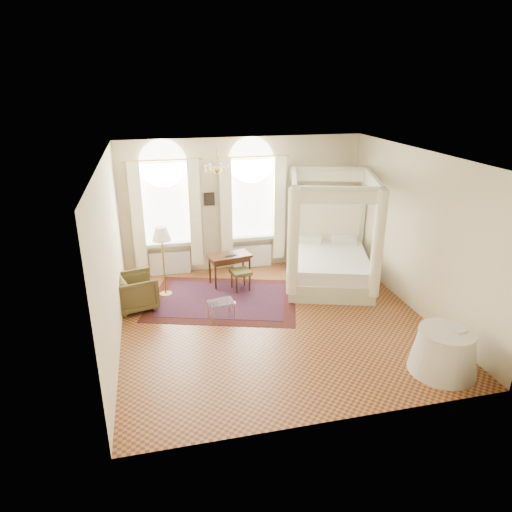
{
  "coord_description": "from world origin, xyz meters",
  "views": [
    {
      "loc": [
        -2.22,
        -7.83,
        4.56
      ],
      "look_at": [
        -0.29,
        0.4,
        1.28
      ],
      "focal_mm": 32.0,
      "sensor_mm": 36.0,
      "label": 1
    }
  ],
  "objects": [
    {
      "name": "window_left",
      "position": [
        -1.9,
        2.87,
        1.49
      ],
      "size": [
        1.62,
        0.27,
        3.29
      ],
      "color": "white",
      "rests_on": "room_walls"
    },
    {
      "name": "canopy_bed",
      "position": [
        1.74,
        1.49,
        0.59
      ],
      "size": [
        2.54,
        2.83,
        2.59
      ],
      "color": "beige",
      "rests_on": "ground"
    },
    {
      "name": "nightstand_lamp",
      "position": [
        2.79,
        2.78,
        0.86
      ],
      "size": [
        0.26,
        0.26,
        0.38
      ],
      "color": "gold",
      "rests_on": "nightstand"
    },
    {
      "name": "coffee_table",
      "position": [
        -1.03,
        0.37,
        0.33
      ],
      "size": [
        0.59,
        0.46,
        0.37
      ],
      "color": "white",
      "rests_on": "ground"
    },
    {
      "name": "ground",
      "position": [
        0.0,
        0.0,
        0.0
      ],
      "size": [
        6.0,
        6.0,
        0.0
      ],
      "primitive_type": "plane",
      "color": "#9C5C2D",
      "rests_on": "ground"
    },
    {
      "name": "writing_desk",
      "position": [
        -0.55,
        2.0,
        0.63
      ],
      "size": [
        1.06,
        0.69,
        0.73
      ],
      "color": "#3C1F10",
      "rests_on": "ground"
    },
    {
      "name": "chandelier",
      "position": [
        -0.9,
        1.2,
        2.91
      ],
      "size": [
        0.51,
        0.45,
        0.5
      ],
      "color": "gold",
      "rests_on": "room_walls"
    },
    {
      "name": "book",
      "position": [
        2.37,
        -2.27,
        0.77
      ],
      "size": [
        0.23,
        0.29,
        0.03
      ],
      "primitive_type": "imported",
      "rotation": [
        0.0,
        0.0,
        0.09
      ],
      "color": "black",
      "rests_on": "side_table"
    },
    {
      "name": "wall_pictures",
      "position": [
        0.09,
        2.97,
        1.89
      ],
      "size": [
        2.54,
        0.03,
        0.39
      ],
      "color": "black",
      "rests_on": "room_walls"
    },
    {
      "name": "laptop",
      "position": [
        -0.54,
        2.01,
        0.75
      ],
      "size": [
        0.36,
        0.27,
        0.03
      ],
      "primitive_type": "imported",
      "rotation": [
        0.0,
        0.0,
        3.36
      ],
      "color": "black",
      "rests_on": "writing_desk"
    },
    {
      "name": "armchair",
      "position": [
        -2.7,
        1.22,
        0.38
      ],
      "size": [
        0.99,
        0.98,
        0.76
      ],
      "primitive_type": "imported",
      "rotation": [
        0.0,
        0.0,
        1.8
      ],
      "color": "#493F1F",
      "rests_on": "ground"
    },
    {
      "name": "room_walls",
      "position": [
        0.0,
        0.0,
        1.98
      ],
      "size": [
        6.0,
        6.0,
        6.0
      ],
      "color": "beige",
      "rests_on": "ground"
    },
    {
      "name": "nightstand",
      "position": [
        2.7,
        2.7,
        0.31
      ],
      "size": [
        0.49,
        0.46,
        0.61
      ],
      "primitive_type": "cube",
      "rotation": [
        0.0,
        0.0,
        -0.18
      ],
      "color": "#3C1F10",
      "rests_on": "ground"
    },
    {
      "name": "side_table",
      "position": [
        2.28,
        -2.27,
        0.37
      ],
      "size": [
        1.11,
        1.11,
        0.76
      ],
      "color": "beige",
      "rests_on": "ground"
    },
    {
      "name": "window_right",
      "position": [
        0.2,
        2.87,
        1.49
      ],
      "size": [
        1.62,
        0.27,
        3.29
      ],
      "color": "white",
      "rests_on": "room_walls"
    },
    {
      "name": "stool",
      "position": [
        -0.37,
        1.6,
        0.4
      ],
      "size": [
        0.49,
        0.49,
        0.48
      ],
      "color": "#4A431F",
      "rests_on": "ground"
    },
    {
      "name": "oriental_rug",
      "position": [
        -0.85,
        1.16,
        0.01
      ],
      "size": [
        3.72,
        3.13,
        0.01
      ],
      "color": "#431510",
      "rests_on": "ground"
    },
    {
      "name": "floor_lamp",
      "position": [
        -2.08,
        1.74,
        1.37
      ],
      "size": [
        0.41,
        0.41,
        1.6
      ],
      "color": "gold",
      "rests_on": "ground"
    }
  ]
}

